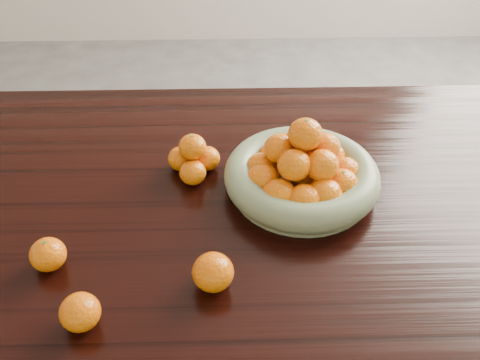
{
  "coord_description": "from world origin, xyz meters",
  "views": [
    {
      "loc": [
        -0.06,
        -0.87,
        1.52
      ],
      "look_at": [
        -0.04,
        -0.02,
        0.83
      ],
      "focal_mm": 40.0,
      "sensor_mm": 36.0,
      "label": 1
    }
  ],
  "objects_px": {
    "fruit_bowl": "(302,173)",
    "dining_table": "(258,232)",
    "orange_pyramid": "(193,159)",
    "loose_orange_0": "(48,254)"
  },
  "relations": [
    {
      "from": "fruit_bowl",
      "to": "dining_table",
      "type": "bearing_deg",
      "value": -157.14
    },
    {
      "from": "orange_pyramid",
      "to": "dining_table",
      "type": "bearing_deg",
      "value": -37.01
    },
    {
      "from": "fruit_bowl",
      "to": "orange_pyramid",
      "type": "distance_m",
      "value": 0.25
    },
    {
      "from": "orange_pyramid",
      "to": "loose_orange_0",
      "type": "distance_m",
      "value": 0.38
    },
    {
      "from": "dining_table",
      "to": "loose_orange_0",
      "type": "height_order",
      "value": "loose_orange_0"
    },
    {
      "from": "fruit_bowl",
      "to": "orange_pyramid",
      "type": "relative_size",
      "value": 2.81
    },
    {
      "from": "dining_table",
      "to": "loose_orange_0",
      "type": "relative_size",
      "value": 29.44
    },
    {
      "from": "dining_table",
      "to": "loose_orange_0",
      "type": "xyz_separation_m",
      "value": [
        -0.4,
        -0.17,
        0.12
      ]
    },
    {
      "from": "orange_pyramid",
      "to": "loose_orange_0",
      "type": "bearing_deg",
      "value": -132.84
    },
    {
      "from": "orange_pyramid",
      "to": "loose_orange_0",
      "type": "relative_size",
      "value": 1.78
    }
  ]
}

